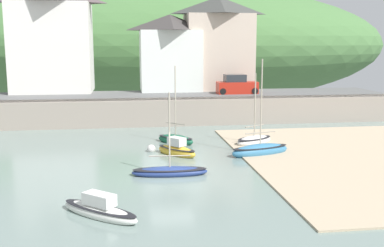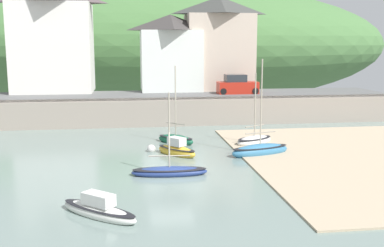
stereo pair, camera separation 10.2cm
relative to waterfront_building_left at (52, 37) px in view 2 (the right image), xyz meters
The scene contains 14 objects.
ground 37.44m from the waterfront_building_left, 71.81° to the right, with size 48.00×41.00×0.61m.
quay_seawall 14.33m from the waterfront_building_left, 37.53° to the right, with size 48.00×9.40×2.40m.
hillside_backdrop 32.50m from the waterfront_building_left, 67.43° to the left, with size 80.00×44.00×20.40m.
waterfront_building_left is the anchor object (origin of this frame).
waterfront_building_centre 12.45m from the waterfront_building_left, ahead, with size 6.70×6.01×8.11m.
waterfront_building_right 17.69m from the waterfront_building_left, ahead, with size 7.49×5.08×10.04m.
motorboat_with_cabin 28.06m from the waterfront_building_left, 68.39° to the right, with size 4.44×1.50×4.91m.
rowboat_small_beached 32.69m from the waterfront_building_left, 78.61° to the right, with size 3.84×3.53×1.20m.
sailboat_blue_trim 21.36m from the waterfront_building_left, 55.83° to the right, with size 3.01×2.87×6.03m.
sailboat_tall_mast 27.81m from the waterfront_building_left, 51.99° to the right, with size 4.47×2.38×6.69m.
dinghy_open_wooden 25.70m from the waterfront_building_left, 46.07° to the right, with size 3.52×2.88×5.51m.
sailboat_nearest_shore 24.23m from the waterfront_building_left, 61.80° to the right, with size 2.92×3.18×1.40m.
parked_car_near_slipway 19.87m from the waterfront_building_left, 13.52° to the right, with size 4.13×1.82×1.95m.
mooring_buoy 22.53m from the waterfront_building_left, 64.19° to the right, with size 0.62×0.62×0.62m.
Camera 2 is at (-2.38, -25.80, 7.51)m, focal length 43.75 mm.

